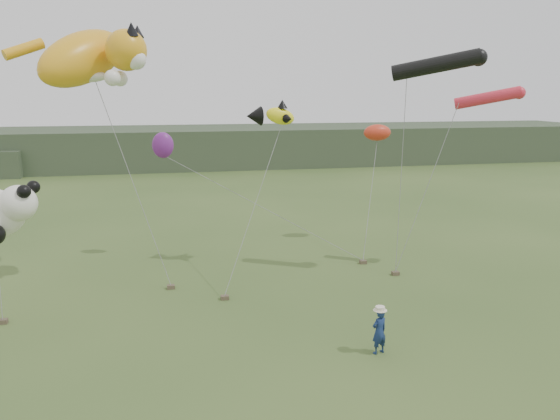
# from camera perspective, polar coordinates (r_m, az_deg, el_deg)

# --- Properties ---
(ground) EXTENTS (120.00, 120.00, 0.00)m
(ground) POSITION_cam_1_polar(r_m,az_deg,el_deg) (17.73, 3.00, -14.23)
(ground) COLOR #385123
(ground) RESTS_ON ground
(headland) EXTENTS (90.00, 13.00, 4.00)m
(headland) POSITION_cam_1_polar(r_m,az_deg,el_deg) (60.32, -10.68, 6.43)
(headland) COLOR #2D3D28
(headland) RESTS_ON ground
(festival_attendant) EXTENTS (0.61, 0.50, 1.44)m
(festival_attendant) POSITION_cam_1_polar(r_m,az_deg,el_deg) (17.37, 10.32, -12.37)
(festival_attendant) COLOR navy
(festival_attendant) RESTS_ON ground
(sandbag_anchors) EXTENTS (15.78, 4.13, 0.16)m
(sandbag_anchors) POSITION_cam_1_polar(r_m,az_deg,el_deg) (22.66, -3.73, -7.94)
(sandbag_anchors) COLOR brown
(sandbag_anchors) RESTS_ON ground
(cat_kite) EXTENTS (5.66, 4.77, 3.29)m
(cat_kite) POSITION_cam_1_polar(r_m,az_deg,el_deg) (23.45, -19.08, 14.87)
(cat_kite) COLOR orange
(cat_kite) RESTS_ON ground
(fish_kite) EXTENTS (2.29, 1.49, 1.22)m
(fish_kite) POSITION_cam_1_polar(r_m,az_deg,el_deg) (24.32, -0.99, 9.84)
(fish_kite) COLOR #FFF01A
(fish_kite) RESTS_ON ground
(tube_kites) EXTENTS (5.87, 2.36, 2.49)m
(tube_kites) POSITION_cam_1_polar(r_m,az_deg,el_deg) (24.45, 18.24, 13.31)
(tube_kites) COLOR black
(tube_kites) RESTS_ON ground
(misc_kites) EXTENTS (12.19, 1.66, 1.39)m
(misc_kites) POSITION_cam_1_polar(r_m,az_deg,el_deg) (27.39, 1.07, 7.57)
(misc_kites) COLOR red
(misc_kites) RESTS_ON ground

